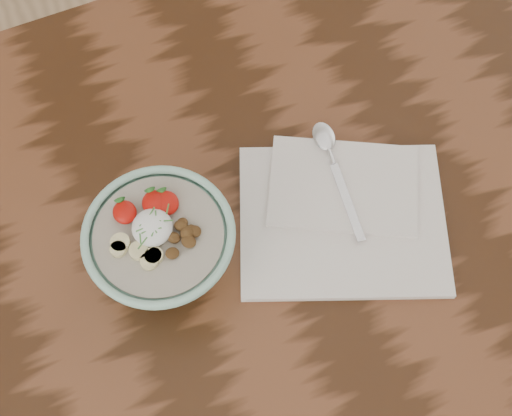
# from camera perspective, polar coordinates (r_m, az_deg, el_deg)

# --- Properties ---
(table) EXTENTS (1.60, 0.90, 0.75)m
(table) POSITION_cam_1_polar(r_m,az_deg,el_deg) (1.03, 2.39, -2.71)
(table) COLOR #361D0D
(table) RESTS_ON ground
(breakfast_bowl) EXTENTS (0.18, 0.18, 0.12)m
(breakfast_bowl) POSITION_cam_1_polar(r_m,az_deg,el_deg) (0.87, -7.54, -3.04)
(breakfast_bowl) COLOR #98CDB7
(breakfast_bowl) RESTS_ON table
(napkin) EXTENTS (0.33, 0.30, 0.02)m
(napkin) POSITION_cam_1_polar(r_m,az_deg,el_deg) (0.95, 6.94, -0.36)
(napkin) COLOR white
(napkin) RESTS_ON table
(spoon) EXTENTS (0.04, 0.18, 0.01)m
(spoon) POSITION_cam_1_polar(r_m,az_deg,el_deg) (0.97, 5.90, 4.46)
(spoon) COLOR silver
(spoon) RESTS_ON napkin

